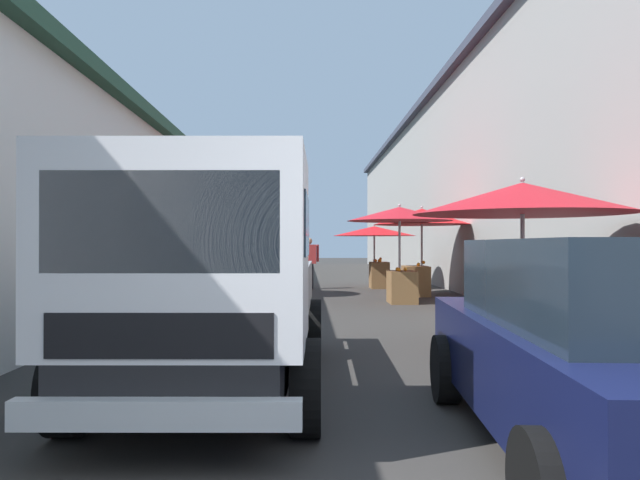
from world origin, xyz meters
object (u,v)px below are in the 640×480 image
at_px(fruit_stall_near_right, 421,226).
at_px(fruit_stall_mid_lane, 400,227).
at_px(delivery_truck, 206,288).
at_px(fruit_stall_near_left, 375,237).
at_px(fruit_stall_far_right, 264,236).
at_px(vendor_by_crates, 309,259).
at_px(vendor_in_shade, 224,267).
at_px(fruit_stall_far_left, 524,213).
at_px(hatchback_car, 612,348).
at_px(parked_scooter, 169,311).

bearing_deg(fruit_stall_near_right, fruit_stall_mid_lane, 156.73).
height_order(fruit_stall_near_right, delivery_truck, fruit_stall_near_right).
distance_m(fruit_stall_near_left, fruit_stall_far_right, 4.40).
height_order(vendor_by_crates, vendor_in_shade, vendor_by_crates).
relative_size(fruit_stall_far_left, fruit_stall_near_right, 1.08).
relative_size(fruit_stall_far_left, hatchback_car, 0.72).
height_order(fruit_stall_near_left, fruit_stall_far_right, fruit_stall_far_right).
relative_size(hatchback_car, parked_scooter, 2.43).
distance_m(fruit_stall_near_left, fruit_stall_mid_lane, 5.07).
height_order(fruit_stall_near_left, fruit_stall_mid_lane, fruit_stall_mid_lane).
xyz_separation_m(fruit_stall_mid_lane, vendor_by_crates, (4.59, 2.16, -0.90)).
bearing_deg(vendor_in_shade, fruit_stall_near_left, -39.54).
height_order(fruit_stall_far_left, parked_scooter, fruit_stall_far_left).
height_order(fruit_stall_mid_lane, hatchback_car, fruit_stall_mid_lane).
bearing_deg(hatchback_car, fruit_stall_far_left, -12.63).
distance_m(fruit_stall_far_left, fruit_stall_far_right, 9.46).
distance_m(fruit_stall_near_left, fruit_stall_near_right, 3.08).
bearing_deg(parked_scooter, fruit_stall_mid_lane, -38.06).
distance_m(fruit_stall_near_left, vendor_by_crates, 2.31).
relative_size(fruit_stall_mid_lane, vendor_by_crates, 1.55).
height_order(fruit_stall_mid_lane, delivery_truck, fruit_stall_mid_lane).
distance_m(fruit_stall_near_left, hatchback_car, 15.21).
distance_m(vendor_in_shade, parked_scooter, 5.41).
xyz_separation_m(vendor_by_crates, parked_scooter, (-9.97, 2.06, -0.49)).
bearing_deg(hatchback_car, parked_scooter, 40.18).
bearing_deg(parked_scooter, fruit_stall_near_right, -34.32).
xyz_separation_m(fruit_stall_near_right, hatchback_car, (-12.26, 1.14, -1.18)).
distance_m(fruit_stall_far_right, vendor_in_shade, 2.51).
height_order(fruit_stall_far_right, fruit_stall_mid_lane, fruit_stall_mid_lane).
distance_m(hatchback_car, parked_scooter, 6.20).
bearing_deg(fruit_stall_near_left, parked_scooter, 158.05).
height_order(vendor_in_shade, parked_scooter, vendor_in_shade).
distance_m(hatchback_car, vendor_by_crates, 14.84).
height_order(fruit_stall_far_right, fruit_stall_near_right, fruit_stall_near_right).
xyz_separation_m(fruit_stall_mid_lane, hatchback_car, (-10.12, 0.22, -1.10)).
relative_size(fruit_stall_near_left, fruit_stall_mid_lane, 1.07).
distance_m(fruit_stall_near_left, delivery_truck, 14.30).
relative_size(vendor_in_shade, parked_scooter, 0.93).
bearing_deg(fruit_stall_far_left, vendor_in_shade, 37.53).
bearing_deg(vendor_in_shade, fruit_stall_far_right, -18.85).
xyz_separation_m(fruit_stall_far_left, hatchback_car, (-3.84, 0.86, -1.09)).
bearing_deg(delivery_truck, vendor_by_crates, -3.96).
height_order(fruit_stall_far_right, vendor_by_crates, fruit_stall_far_right).
bearing_deg(fruit_stall_far_right, delivery_truck, -178.38).
relative_size(fruit_stall_far_right, vendor_in_shade, 1.47).
relative_size(fruit_stall_near_left, vendor_by_crates, 1.65).
height_order(fruit_stall_far_right, parked_scooter, fruit_stall_far_right).
bearing_deg(parked_scooter, vendor_in_shade, -0.38).
distance_m(fruit_stall_far_right, parked_scooter, 7.79).
distance_m(fruit_stall_far_left, vendor_by_crates, 11.25).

